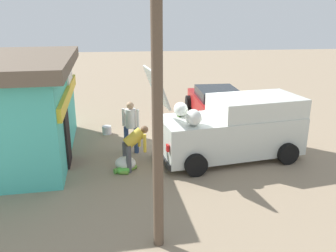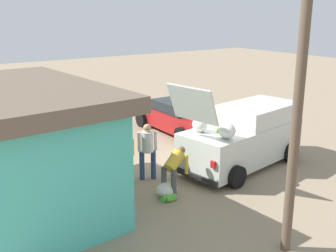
# 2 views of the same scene
# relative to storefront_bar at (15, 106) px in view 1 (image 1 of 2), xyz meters

# --- Properties ---
(ground_plane) EXTENTS (60.00, 60.00, 0.00)m
(ground_plane) POSITION_rel_storefront_bar_xyz_m (0.11, -6.23, -1.61)
(ground_plane) COLOR gray
(storefront_bar) EXTENTS (6.06, 4.07, 3.13)m
(storefront_bar) POSITION_rel_storefront_bar_xyz_m (0.00, 0.00, 0.00)
(storefront_bar) COLOR #4CC6B7
(storefront_bar) RESTS_ON ground_plane
(delivery_van) EXTENTS (2.66, 4.91, 2.89)m
(delivery_van) POSITION_rel_storefront_bar_xyz_m (-0.92, -6.69, -0.65)
(delivery_van) COLOR silver
(delivery_van) RESTS_ON ground_plane
(parked_sedan) EXTENTS (4.25, 2.23, 1.27)m
(parked_sedan) POSITION_rel_storefront_bar_xyz_m (3.33, -7.25, -1.00)
(parked_sedan) COLOR maroon
(parked_sedan) RESTS_ON ground_plane
(vendor_standing) EXTENTS (0.44, 0.54, 1.69)m
(vendor_standing) POSITION_rel_storefront_bar_xyz_m (-0.18, -3.52, -0.63)
(vendor_standing) COLOR navy
(vendor_standing) RESTS_ON ground_plane
(customer_bending) EXTENTS (0.65, 0.78, 1.27)m
(customer_bending) POSITION_rel_storefront_bar_xyz_m (-1.43, -3.57, -0.82)
(customer_bending) COLOR #4C4C51
(customer_bending) RESTS_ON ground_plane
(unloaded_banana_pile) EXTENTS (0.66, 0.69, 0.40)m
(unloaded_banana_pile) POSITION_rel_storefront_bar_xyz_m (-1.50, -3.31, -1.43)
(unloaded_banana_pile) COLOR silver
(unloaded_banana_pile) RESTS_ON ground_plane
(paint_bucket) EXTENTS (0.34, 0.34, 0.30)m
(paint_bucket) POSITION_rel_storefront_bar_xyz_m (1.72, -2.63, -1.46)
(paint_bucket) COLOR silver
(paint_bucket) RESTS_ON ground_plane
(utility_pole) EXTENTS (0.20, 0.20, 5.07)m
(utility_pole) POSITION_rel_storefront_bar_xyz_m (-4.95, -3.96, 0.93)
(utility_pole) COLOR brown
(utility_pole) RESTS_ON ground_plane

